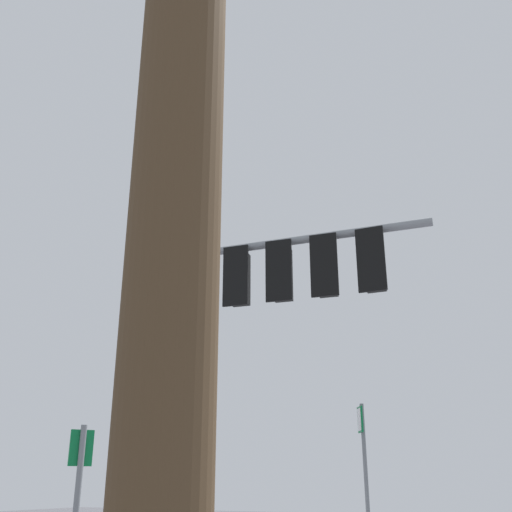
{
  "coord_description": "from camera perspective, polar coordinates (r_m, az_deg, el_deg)",
  "views": [
    {
      "loc": [
        5.77,
        -8.45,
        1.9
      ],
      "look_at": [
        1.32,
        -0.05,
        5.47
      ],
      "focal_mm": 42.11,
      "sensor_mm": 36.0,
      "label": 1
    }
  ],
  "objects": [
    {
      "name": "overhead_wire_span",
      "position": [
        12.08,
        -8.0,
        3.8
      ],
      "size": [
        10.72,
        14.35,
        0.94
      ],
      "color": "black"
    },
    {
      "name": "signal_mast_assembly",
      "position": [
        10.09,
        -2.04,
        -3.39
      ],
      "size": [
        4.79,
        1.14,
        6.73
      ],
      "color": "gray",
      "rests_on": "ground"
    },
    {
      "name": "route_sign_primary",
      "position": [
        10.93,
        10.36,
        -20.21
      ],
      "size": [
        0.19,
        0.29,
        3.17
      ],
      "color": "slate",
      "rests_on": "ground"
    }
  ]
}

